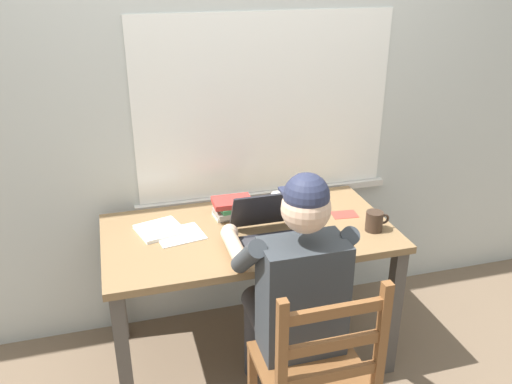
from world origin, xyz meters
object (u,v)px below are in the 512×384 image
at_px(desk, 249,248).
at_px(book_stack_main, 233,208).
at_px(wooden_chair, 316,375).
at_px(laptop, 271,231).
at_px(coffee_mug_dark, 375,221).
at_px(computer_mouse, 325,239).
at_px(landscape_photo_print, 344,214).
at_px(coffee_mug_white, 279,202).
at_px(seated_person, 293,288).

xyz_separation_m(desk, book_stack_main, (-0.04, 0.16, 0.15)).
height_order(wooden_chair, book_stack_main, wooden_chair).
distance_m(laptop, book_stack_main, 0.31).
height_order(laptop, coffee_mug_dark, laptop).
distance_m(wooden_chair, computer_mouse, 0.64).
xyz_separation_m(desk, coffee_mug_dark, (0.58, -0.17, 0.15)).
height_order(book_stack_main, landscape_photo_print, book_stack_main).
xyz_separation_m(laptop, computer_mouse, (0.24, -0.08, -0.03)).
bearing_deg(book_stack_main, coffee_mug_dark, -27.62).
bearing_deg(computer_mouse, desk, 145.52).
height_order(coffee_mug_white, book_stack_main, book_stack_main).
bearing_deg(laptop, desk, 118.90).
relative_size(seated_person, laptop, 3.71).
height_order(laptop, computer_mouse, laptop).
bearing_deg(wooden_chair, book_stack_main, 97.44).
height_order(laptop, book_stack_main, laptop).
distance_m(laptop, coffee_mug_white, 0.33).
height_order(coffee_mug_white, coffee_mug_dark, coffee_mug_dark).
bearing_deg(coffee_mug_white, seated_person, -102.25).
xyz_separation_m(wooden_chair, coffee_mug_dark, (0.51, 0.56, 0.33)).
bearing_deg(coffee_mug_dark, wooden_chair, -132.45).
relative_size(computer_mouse, coffee_mug_white, 0.88).
distance_m(seated_person, book_stack_main, 0.62).
height_order(desk, laptop, laptop).
xyz_separation_m(wooden_chair, laptop, (-0.00, 0.59, 0.33)).
height_order(computer_mouse, coffee_mug_white, coffee_mug_white).
relative_size(book_stack_main, landscape_photo_print, 1.55).
height_order(laptop, coffee_mug_white, laptop).
bearing_deg(seated_person, desk, 99.41).
bearing_deg(coffee_mug_white, book_stack_main, -177.44).
height_order(desk, landscape_photo_print, landscape_photo_print).
bearing_deg(landscape_photo_print, laptop, -155.00).
bearing_deg(laptop, wooden_chair, -89.89).
height_order(desk, coffee_mug_dark, coffee_mug_dark).
bearing_deg(seated_person, laptop, 90.20).
xyz_separation_m(coffee_mug_dark, book_stack_main, (-0.63, 0.33, 0.00)).
distance_m(seated_person, wooden_chair, 0.36).
height_order(seated_person, wooden_chair, seated_person).
distance_m(desk, computer_mouse, 0.39).
bearing_deg(wooden_chair, coffee_mug_white, 81.52).
xyz_separation_m(seated_person, coffee_mug_white, (0.13, 0.61, 0.11)).
height_order(wooden_chair, coffee_mug_white, wooden_chair).
bearing_deg(landscape_photo_print, book_stack_main, 172.16).
relative_size(laptop, coffee_mug_dark, 2.78).
relative_size(desk, seated_person, 1.12).
bearing_deg(desk, laptop, -61.10).
bearing_deg(laptop, landscape_photo_print, 19.55).
bearing_deg(desk, coffee_mug_white, 39.23).
bearing_deg(coffee_mug_dark, desk, 163.86).
distance_m(laptop, coffee_mug_dark, 0.51).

